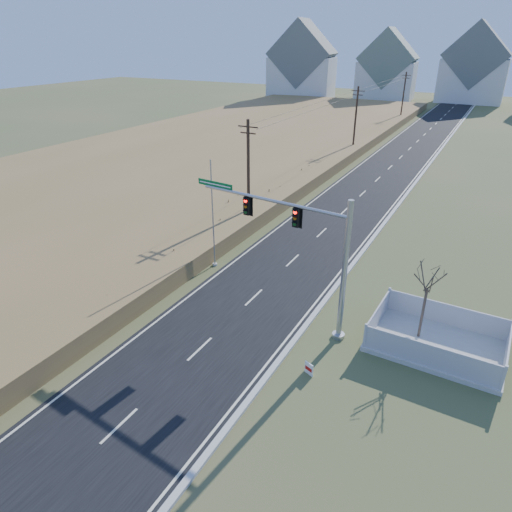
# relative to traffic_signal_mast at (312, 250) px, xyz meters

# --- Properties ---
(ground) EXTENTS (260.00, 260.00, 0.00)m
(ground) POSITION_rel_traffic_signal_mast_xyz_m (-4.19, -2.79, -4.82)
(ground) COLOR #425428
(ground) RESTS_ON ground
(road) EXTENTS (8.00, 180.00, 0.06)m
(road) POSITION_rel_traffic_signal_mast_xyz_m (-4.19, 47.21, -4.79)
(road) COLOR black
(road) RESTS_ON ground
(curb) EXTENTS (0.30, 180.00, 0.18)m
(curb) POSITION_rel_traffic_signal_mast_xyz_m (-0.04, 47.21, -4.73)
(curb) COLOR #B2AFA8
(curb) RESTS_ON ground
(reed_marsh) EXTENTS (38.00, 110.00, 1.30)m
(reed_marsh) POSITION_rel_traffic_signal_mast_xyz_m (-28.19, 37.21, -4.17)
(reed_marsh) COLOR olive
(reed_marsh) RESTS_ON ground
(utility_pole_near) EXTENTS (1.80, 0.26, 9.00)m
(utility_pole_near) POSITION_rel_traffic_signal_mast_xyz_m (-10.69, 12.21, -0.13)
(utility_pole_near) COLOR #422D1E
(utility_pole_near) RESTS_ON ground
(utility_pole_mid) EXTENTS (1.80, 0.26, 9.00)m
(utility_pole_mid) POSITION_rel_traffic_signal_mast_xyz_m (-10.69, 42.21, -0.13)
(utility_pole_mid) COLOR #422D1E
(utility_pole_mid) RESTS_ON ground
(utility_pole_far) EXTENTS (1.80, 0.26, 9.00)m
(utility_pole_far) POSITION_rel_traffic_signal_mast_xyz_m (-10.69, 72.21, -0.13)
(utility_pole_far) COLOR #422D1E
(utility_pole_far) RESTS_ON ground
(condo_nw) EXTENTS (17.69, 13.38, 19.05)m
(condo_nw) POSITION_rel_traffic_signal_mast_xyz_m (-42.19, 97.21, 2.89)
(condo_nw) COLOR white
(condo_nw) RESTS_ON ground
(condo_nnw) EXTENTS (14.93, 11.17, 17.03)m
(condo_nnw) POSITION_rel_traffic_signal_mast_xyz_m (-22.19, 105.21, 2.12)
(condo_nnw) COLOR white
(condo_nnw) RESTS_ON ground
(condo_n) EXTENTS (15.27, 10.20, 18.54)m
(condo_n) POSITION_rel_traffic_signal_mast_xyz_m (-2.19, 109.21, 2.79)
(condo_n) COLOR white
(condo_n) RESTS_ON ground
(traffic_signal_mast) EXTENTS (9.95, 1.45, 7.96)m
(traffic_signal_mast) POSITION_rel_traffic_signal_mast_xyz_m (0.00, 0.00, 0.00)
(traffic_signal_mast) COLOR #9EA0A5
(traffic_signal_mast) RESTS_ON ground
(fence_enclosure) EXTENTS (6.96, 4.88, 1.56)m
(fence_enclosure) POSITION_rel_traffic_signal_mast_xyz_m (6.80, 1.35, -4.52)
(fence_enclosure) COLOR #B7B5AD
(fence_enclosure) RESTS_ON ground
(open_sign) EXTENTS (0.51, 0.25, 0.66)m
(open_sign) POSITION_rel_traffic_signal_mast_xyz_m (1.65, -3.87, -4.46)
(open_sign) COLOR white
(open_sign) RESTS_ON ground
(flagpole) EXTENTS (0.35, 0.35, 7.75)m
(flagpole) POSITION_rel_traffic_signal_mast_xyz_m (-8.88, 3.91, -1.73)
(flagpole) COLOR #B7B5AD
(flagpole) RESTS_ON ground
(bare_tree) EXTENTS (1.83, 1.83, 4.84)m
(bare_tree) POSITION_rel_traffic_signal_mast_xyz_m (5.83, 1.60, -0.91)
(bare_tree) COLOR #4C3F33
(bare_tree) RESTS_ON ground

